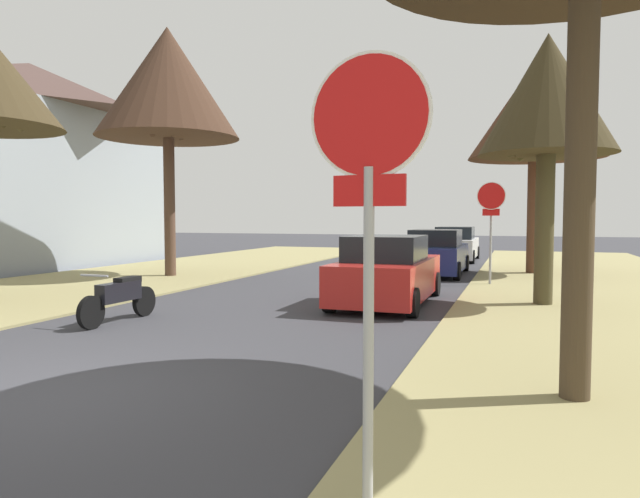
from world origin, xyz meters
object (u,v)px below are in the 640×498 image
at_px(parked_sedan_navy, 436,254).
at_px(parked_motorcycle, 120,297).
at_px(street_tree_right_mid_a, 547,98).
at_px(street_tree_left_mid_b, 168,84).
at_px(stop_sign_far, 491,210).
at_px(street_tree_right_mid_b, 537,110).
at_px(parked_sedan_white, 455,245).
at_px(parked_sedan_red, 387,272).
at_px(stop_sign_near, 369,183).

relative_size(parked_sedan_navy, parked_motorcycle, 2.15).
bearing_deg(street_tree_right_mid_a, street_tree_left_mid_b, 167.74).
height_order(stop_sign_far, street_tree_right_mid_b, street_tree_right_mid_b).
relative_size(stop_sign_far, parked_sedan_white, 0.67).
distance_m(stop_sign_far, street_tree_right_mid_b, 5.51).
relative_size(street_tree_right_mid_b, parked_sedan_red, 1.69).
relative_size(street_tree_right_mid_b, parked_motorcycle, 3.64).
distance_m(street_tree_left_mid_b, parked_sedan_white, 14.53).
relative_size(stop_sign_near, stop_sign_far, 1.00).
distance_m(street_tree_right_mid_b, parked_sedan_red, 10.33).
bearing_deg(street_tree_left_mid_b, street_tree_right_mid_b, 23.79).
distance_m(stop_sign_far, parked_sedan_red, 5.05).
height_order(street_tree_right_mid_b, parked_sedan_white, street_tree_right_mid_b).
bearing_deg(parked_sedan_white, street_tree_right_mid_a, -75.86).
bearing_deg(stop_sign_far, parked_motorcycle, -127.33).
distance_m(stop_sign_near, street_tree_right_mid_a, 10.35).
xyz_separation_m(parked_sedan_red, parked_sedan_navy, (0.14, 7.06, 0.00)).
height_order(parked_sedan_red, parked_sedan_white, same).
bearing_deg(stop_sign_near, parked_sedan_navy, 96.30).
relative_size(stop_sign_far, parked_sedan_navy, 0.67).
bearing_deg(stop_sign_far, parked_sedan_navy, 125.54).
bearing_deg(parked_sedan_white, parked_motorcycle, -103.77).
xyz_separation_m(stop_sign_far, parked_sedan_navy, (-1.93, 2.70, -1.47)).
xyz_separation_m(stop_sign_far, street_tree_right_mid_b, (1.28, 4.03, 3.53)).
height_order(stop_sign_far, parked_sedan_navy, stop_sign_far).
bearing_deg(stop_sign_far, street_tree_right_mid_a, -69.82).
height_order(street_tree_right_mid_b, parked_sedan_red, street_tree_right_mid_b).
bearing_deg(stop_sign_far, street_tree_right_mid_b, 72.35).
bearing_deg(street_tree_left_mid_b, parked_sedan_red, -22.17).
bearing_deg(parked_motorcycle, stop_sign_far, 52.67).
height_order(stop_sign_near, stop_sign_far, stop_sign_near).
bearing_deg(stop_sign_near, street_tree_right_mid_a, 81.76).
height_order(parked_sedan_red, parked_motorcycle, parked_sedan_red).
height_order(stop_sign_near, parked_motorcycle, stop_sign_near).
relative_size(stop_sign_near, parked_sedan_white, 0.67).
bearing_deg(street_tree_left_mid_b, street_tree_right_mid_a, -12.26).
height_order(street_tree_right_mid_a, street_tree_left_mid_b, street_tree_left_mid_b).
xyz_separation_m(stop_sign_near, street_tree_left_mid_b, (-10.09, 12.46, 4.20)).
height_order(parked_sedan_navy, parked_sedan_white, same).
bearing_deg(stop_sign_far, parked_sedan_white, 101.79).
height_order(stop_sign_near, parked_sedan_red, stop_sign_near).
relative_size(stop_sign_far, street_tree_left_mid_b, 0.36).
height_order(street_tree_right_mid_a, parked_motorcycle, street_tree_right_mid_a).
bearing_deg(parked_motorcycle, street_tree_left_mid_b, 118.07).
relative_size(street_tree_left_mid_b, parked_motorcycle, 3.99).
height_order(parked_sedan_navy, parked_motorcycle, parked_sedan_navy).
xyz_separation_m(street_tree_right_mid_b, parked_sedan_red, (-3.35, -8.40, -5.00)).
relative_size(street_tree_right_mid_a, parked_sedan_navy, 1.35).
height_order(stop_sign_near, street_tree_right_mid_a, street_tree_right_mid_a).
xyz_separation_m(street_tree_right_mid_a, street_tree_left_mid_b, (-11.53, 2.50, 1.77)).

